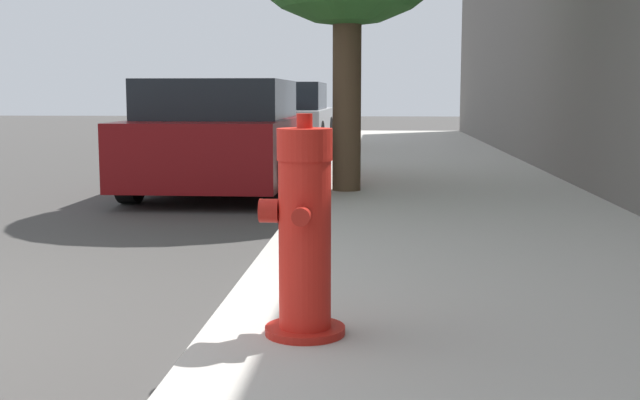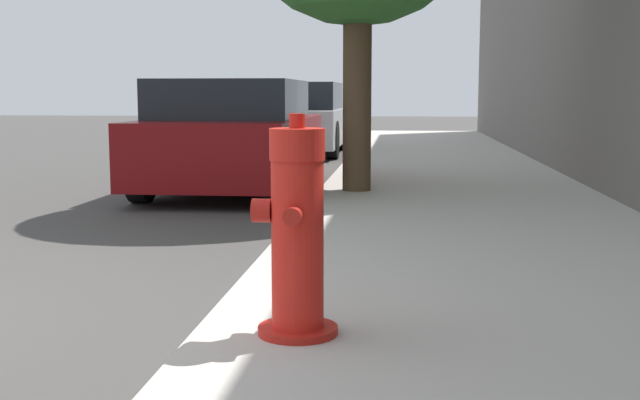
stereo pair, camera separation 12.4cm
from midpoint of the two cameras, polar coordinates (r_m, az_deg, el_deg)
name	(u,v)px [view 2 (the right image)]	position (r m, az deg, el deg)	size (l,w,h in m)	color
sidewalk_slab	(533,342)	(3.86, 15.79, -9.71)	(3.07, 40.00, 0.13)	#B7B2A8
fire_hydrant	(297,235)	(3.51, -0.64, -2.50)	(0.38, 0.37, 0.98)	red
parked_car_near	(234,137)	(9.91, -5.78, 4.46)	(1.80, 3.83, 1.36)	maroon
parked_car_mid	(297,119)	(16.07, -1.40, 5.76)	(1.83, 4.08, 1.42)	#B7B7BC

